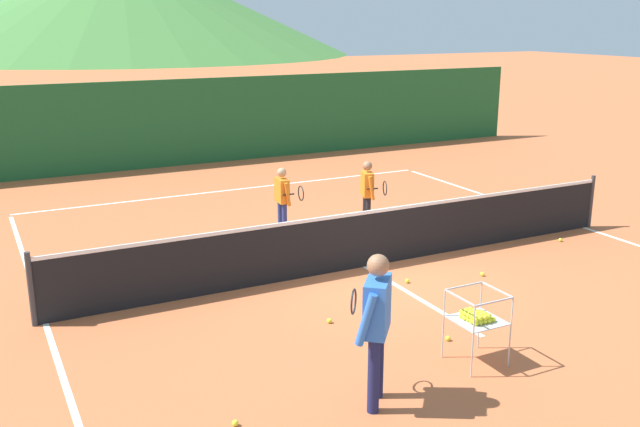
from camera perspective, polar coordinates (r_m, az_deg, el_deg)
ground_plane at (r=11.95m, az=3.62°, el=-4.30°), size 120.00×120.00×0.00m
line_baseline_far at (r=17.38m, az=-6.87°, el=1.93°), size 10.14×0.08×0.01m
line_sideline_west at (r=10.49m, az=-21.25°, el=-8.26°), size 0.08×12.08×0.01m
line_sideline_east at (r=15.07m, az=20.47°, el=-1.06°), size 0.08×12.08×0.01m
line_service_center at (r=11.95m, az=3.62°, el=-4.28°), size 0.08×6.11×0.01m
tennis_net at (r=11.79m, az=3.66°, el=-2.01°), size 10.48×0.08×1.05m
instructor at (r=7.50m, az=4.55°, el=-8.24°), size 0.61×0.82×1.71m
student_0 at (r=13.45m, az=-3.01°, el=1.50°), size 0.41×0.66×1.32m
student_1 at (r=13.84m, az=3.87°, el=2.01°), size 0.42×0.72×1.37m
ball_cart at (r=8.72m, az=12.51°, el=-8.13°), size 0.58×0.58×0.90m
tennis_ball_0 at (r=9.80m, az=0.76°, el=-8.64°), size 0.07×0.07×0.07m
tennis_ball_1 at (r=11.29m, az=7.04°, el=-5.41°), size 0.07×0.07×0.07m
tennis_ball_2 at (r=11.79m, az=12.96°, el=-4.78°), size 0.07×0.07×0.07m
tennis_ball_3 at (r=9.44m, az=10.27°, el=-9.87°), size 0.07×0.07×0.07m
tennis_ball_6 at (r=7.60m, az=-6.85°, el=-16.42°), size 0.07×0.07×0.07m
tennis_ball_8 at (r=13.97m, az=18.80°, el=-2.03°), size 0.07×0.07×0.07m
windscreen_fence at (r=20.43m, az=-10.43°, el=7.26°), size 22.30×0.08×2.42m
hill_0 at (r=86.49m, az=-15.61°, el=16.10°), size 51.02×51.02×11.64m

